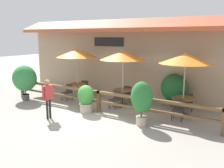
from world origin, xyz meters
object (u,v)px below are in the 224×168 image
patio_umbrella_near (77,53)px  chair_near_wallside (86,87)px  chair_middle_wallside (129,93)px  patio_umbrella_far (186,58)px  potted_plant_tall_tropical (174,88)px  chair_near_streetside (68,91)px  chair_middle_streetside (116,98)px  potted_plant_small_flowering (25,79)px  potted_plant_broad_leaf (142,99)px  potted_plant_entrance_palm (86,98)px  dining_table_middle (122,93)px  dining_table_far (183,101)px  patio_umbrella_middle (123,55)px  chair_far_streetside (178,109)px  pedestrian (48,94)px  dining_table_near (78,86)px  chair_far_wallside (188,101)px

patio_umbrella_near → chair_near_wallside: bearing=91.6°
chair_middle_wallside → patio_umbrella_far: size_ratio=0.31×
potted_plant_tall_tropical → chair_near_streetside: bearing=-161.5°
chair_middle_streetside → patio_umbrella_far: bearing=16.8°
potted_plant_small_flowering → potted_plant_broad_leaf: bearing=-1.7°
potted_plant_entrance_palm → dining_table_middle: bearing=68.4°
dining_table_far → potted_plant_broad_leaf: (-0.95, -2.10, 0.42)m
patio_umbrella_middle → potted_plant_entrance_palm: patio_umbrella_middle is taller
chair_middle_wallside → potted_plant_tall_tropical: bearing=-170.2°
chair_near_streetside → dining_table_middle: (2.86, 0.76, 0.14)m
dining_table_middle → patio_umbrella_middle: bearing=76.0°
potted_plant_entrance_palm → chair_far_streetside: bearing=17.3°
chair_middle_wallside → potted_plant_entrance_palm: 2.70m
chair_middle_streetside → potted_plant_small_flowering: bearing=-161.3°
patio_umbrella_far → potted_plant_small_flowering: patio_umbrella_far is taller
dining_table_far → potted_plant_broad_leaf: potted_plant_broad_leaf is taller
chair_middle_streetside → potted_plant_tall_tropical: potted_plant_tall_tropical is taller
patio_umbrella_near → potted_plant_entrance_palm: (2.05, -1.90, -1.77)m
potted_plant_broad_leaf → pedestrian: size_ratio=1.04×
chair_far_streetside → potted_plant_broad_leaf: 1.78m
chair_middle_wallside → chair_near_wallside: bearing=1.9°
dining_table_middle → potted_plant_tall_tropical: (2.26, 0.95, 0.31)m
patio_umbrella_middle → pedestrian: 3.97m
dining_table_middle → pedestrian: 3.75m
potted_plant_tall_tropical → dining_table_near: bearing=-169.2°
patio_umbrella_near → chair_far_wallside: patio_umbrella_near is taller
chair_middle_wallside → chair_far_wallside: bearing=-176.6°
potted_plant_small_flowering → chair_near_wallside: bearing=54.1°
patio_umbrella_far → dining_table_middle: bearing=179.6°
dining_table_near → patio_umbrella_middle: bearing=0.3°
chair_far_streetside → chair_far_wallside: size_ratio=1.00×
chair_far_wallside → potted_plant_entrance_palm: 4.57m
chair_far_streetside → pedestrian: (-4.51, -2.66, 0.57)m
chair_near_wallside → chair_far_streetside: bearing=152.0°
chair_near_wallside → pedestrian: size_ratio=0.52×
chair_middle_wallside → chair_far_streetside: size_ratio=1.00×
dining_table_middle → potted_plant_small_flowering: potted_plant_small_flowering is taller
chair_near_wallside → potted_plant_small_flowering: bearing=40.3°
chair_far_wallside → pedestrian: 6.12m
patio_umbrella_near → potted_plant_small_flowering: patio_umbrella_near is taller
chair_far_streetside → potted_plant_tall_tropical: 1.90m
potted_plant_entrance_palm → potted_plant_small_flowering: size_ratio=0.67×
pedestrian → patio_umbrella_near: bearing=-162.9°
dining_table_middle → dining_table_far: size_ratio=1.00×
chair_middle_streetside → dining_table_far: size_ratio=0.87×
patio_umbrella_near → dining_table_middle: patio_umbrella_near is taller
potted_plant_broad_leaf → potted_plant_small_flowering: bearing=178.3°
chair_far_wallside → potted_plant_tall_tropical: size_ratio=0.53×
potted_plant_small_flowering → potted_plant_tall_tropical: 7.58m
chair_middle_streetside → dining_table_near: bearing=170.9°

